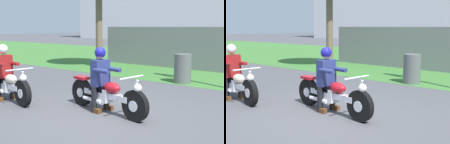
% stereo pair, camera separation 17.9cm
% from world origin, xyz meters
% --- Properties ---
extents(ground, '(120.00, 120.00, 0.00)m').
position_xyz_m(ground, '(0.00, 0.00, 0.00)').
color(ground, '#4C4C51').
extents(motorcycle_lead, '(2.26, 0.66, 0.87)m').
position_xyz_m(motorcycle_lead, '(-0.03, 0.29, 0.38)').
color(motorcycle_lead, black).
rests_on(motorcycle_lead, ground).
extents(rider_lead, '(0.59, 0.51, 1.39)m').
position_xyz_m(rider_lead, '(-0.19, 0.32, 0.81)').
color(rider_lead, black).
rests_on(rider_lead, ground).
extents(motorcycle_follow, '(2.12, 0.66, 0.87)m').
position_xyz_m(motorcycle_follow, '(-2.56, -0.45, 0.38)').
color(motorcycle_follow, black).
rests_on(motorcycle_follow, ground).
extents(rider_follow, '(0.59, 0.51, 1.39)m').
position_xyz_m(rider_follow, '(-2.73, -0.42, 0.81)').
color(rider_follow, black).
rests_on(rider_follow, ground).
extents(trash_can, '(0.55, 0.55, 0.94)m').
position_xyz_m(trash_can, '(-0.24, 4.39, 0.47)').
color(trash_can, '#595E5B').
rests_on(trash_can, ground).
extents(fence_segment, '(7.00, 0.06, 1.80)m').
position_xyz_m(fence_segment, '(-2.31, 7.34, 0.90)').
color(fence_segment, slate).
rests_on(fence_segment, ground).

